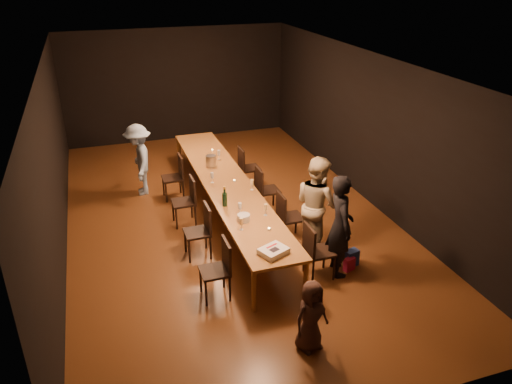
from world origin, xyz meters
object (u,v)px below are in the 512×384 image
object	(u,v)px
chair_left_1	(197,232)
chair_left_2	(183,202)
chair_right_1	(291,217)
chair_left_3	(172,177)
woman_tan	(317,204)
woman_birthday	(340,226)
child	(311,316)
birthday_cake	(273,251)
table	(227,184)
chair_right_3	(250,168)
man_blue	(139,160)
champagne_bottle	(225,196)
plate_stack	(244,218)
ice_bucket	(211,161)
chair_right_2	(268,190)
chair_right_0	(320,251)
chair_left_0	(215,270)

from	to	relation	value
chair_left_1	chair_left_2	size ratio (longest dim) A/B	1.00
chair_right_1	chair_left_3	xyz separation A→B (m)	(-1.70, 2.40, 0.00)
chair_right_1	woman_tan	bearing A→B (deg)	37.22
woman_birthday	child	size ratio (longest dim) A/B	1.68
chair_left_2	woman_tan	xyz separation A→B (m)	(2.00, -1.59, 0.39)
woman_birthday	birthday_cake	size ratio (longest dim) A/B	3.56
table	chair_left_2	distance (m)	0.88
chair_right_3	woman_tan	xyz separation A→B (m)	(0.30, -2.79, 0.39)
woman_birthday	man_blue	xyz separation A→B (m)	(-2.65, 4.02, -0.08)
champagne_bottle	chair_left_3	bearing A→B (deg)	104.57
chair_left_2	plate_stack	world-z (taller)	chair_left_2
woman_tan	child	size ratio (longest dim) A/B	1.69
chair_left_1	woman_birthday	bearing A→B (deg)	-120.02
plate_stack	ice_bucket	bearing A→B (deg)	88.65
man_blue	child	distance (m)	5.69
chair_right_2	chair_right_1	bearing A→B (deg)	-0.00
chair_left_1	chair_left_3	xyz separation A→B (m)	(0.00, 2.40, 0.00)
table	chair_right_0	size ratio (longest dim) A/B	6.45
chair_right_1	chair_left_0	bearing A→B (deg)	-54.78
chair_right_0	woman_birthday	world-z (taller)	woman_birthday
woman_birthday	man_blue	size ratio (longest dim) A/B	1.11
table	ice_bucket	xyz separation A→B (m)	(-0.09, 0.86, 0.17)
chair_right_2	chair_right_3	world-z (taller)	same
child	champagne_bottle	xyz separation A→B (m)	(-0.35, 2.88, 0.43)
chair_left_0	chair_left_1	size ratio (longest dim) A/B	1.00
woman_tan	child	bearing A→B (deg)	139.24
chair_right_3	birthday_cake	bearing A→B (deg)	-12.77
chair_right_0	woman_birthday	size ratio (longest dim) A/B	0.55
woman_birthday	ice_bucket	world-z (taller)	woman_birthday
chair_left_0	champagne_bottle	size ratio (longest dim) A/B	2.55
chair_left_1	woman_tan	bearing A→B (deg)	-101.17
woman_tan	birthday_cake	xyz separation A→B (m)	(-1.18, -1.07, -0.06)
chair_left_3	woman_tan	distance (m)	3.46
man_blue	chair_left_1	bearing A→B (deg)	13.77
woman_tan	champagne_bottle	world-z (taller)	woman_tan
chair_left_0	birthday_cake	bearing A→B (deg)	-107.83
chair_left_0	man_blue	xyz separation A→B (m)	(-0.61, 4.04, 0.30)
woman_tan	ice_bucket	bearing A→B (deg)	11.95
chair_right_3	child	bearing A→B (deg)	-8.96
chair_right_0	child	world-z (taller)	child
chair_left_1	chair_right_0	bearing A→B (deg)	-125.22
chair_right_0	chair_left_3	size ratio (longest dim) A/B	1.00
chair_right_3	ice_bucket	size ratio (longest dim) A/B	3.96
chair_right_1	chair_right_2	xyz separation A→B (m)	(0.00, 1.20, 0.00)
chair_right_1	ice_bucket	size ratio (longest dim) A/B	3.96
chair_right_1	child	bearing A→B (deg)	-16.77
chair_right_3	woman_tan	distance (m)	2.84
chair_left_2	child	size ratio (longest dim) A/B	0.92
table	ice_bucket	world-z (taller)	ice_bucket
chair_left_3	child	bearing A→B (deg)	-169.80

